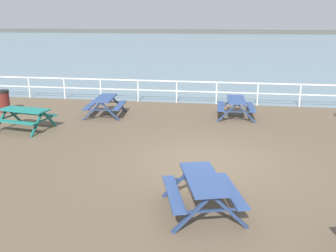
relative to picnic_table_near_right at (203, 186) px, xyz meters
The scene contains 9 objects.
ground_plane 3.04m from the picnic_table_near_right, 92.25° to the left, with size 30.00×24.00×0.20m, color brown.
sea_band 55.71m from the picnic_table_near_right, 90.12° to the left, with size 142.00×90.00×0.01m, color gray.
distant_shoreline 98.71m from the picnic_table_near_right, 90.07° to the left, with size 142.00×6.00×1.80m, color #4C4C47.
seaward_railing 10.71m from the picnic_table_near_right, 90.62° to the left, with size 23.07×0.07×1.08m.
picnic_table_near_right is the anchor object (origin of this frame).
picnic_table_mid_centre 8.63m from the picnic_table_near_right, 142.98° to the left, with size 2.02×1.79×0.80m.
picnic_table_far_left 8.99m from the picnic_table_near_right, 121.13° to the left, with size 1.69×1.93×0.80m.
picnic_table_seaward 8.31m from the picnic_table_near_right, 84.68° to the left, with size 1.61×1.86×0.80m.
litter_bin 12.04m from the picnic_table_near_right, 140.42° to the left, with size 0.55×0.55×0.95m.
Camera 1 is at (0.57, -10.39, 3.98)m, focal length 41.04 mm.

